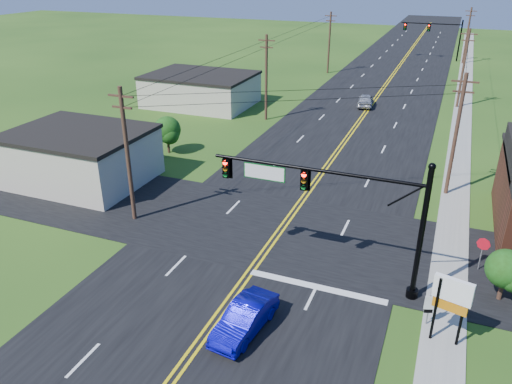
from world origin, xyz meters
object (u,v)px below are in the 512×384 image
at_px(signal_mast_main, 333,201).
at_px(stop_sign, 483,247).
at_px(blue_car, 245,319).
at_px(route_sign, 429,306).
at_px(signal_mast_far, 434,33).

height_order(signal_mast_main, stop_sign, signal_mast_main).
relative_size(blue_car, route_sign, 2.18).
xyz_separation_m(signal_mast_main, blue_car, (-2.54, -5.60, -4.04)).
xyz_separation_m(signal_mast_far, blue_car, (-2.64, -77.60, -3.84)).
relative_size(signal_mast_far, stop_sign, 5.32).
relative_size(signal_mast_far, blue_car, 2.55).
distance_m(signal_mast_far, stop_sign, 68.51).
xyz_separation_m(signal_mast_far, route_sign, (5.25, -74.02, -3.40)).
height_order(signal_mast_far, blue_car, signal_mast_far).
distance_m(route_sign, stop_sign, 6.44).
distance_m(signal_mast_main, blue_car, 7.36).
distance_m(blue_car, stop_sign, 14.03).
height_order(signal_mast_far, route_sign, signal_mast_far).
relative_size(signal_mast_main, route_sign, 5.74).
bearing_deg(route_sign, stop_sign, 49.75).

